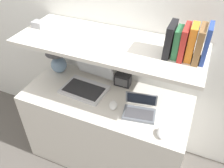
# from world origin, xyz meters

# --- Properties ---
(wall_back) EXTENTS (6.00, 0.05, 2.40)m
(wall_back) POSITION_xyz_m (0.00, 0.67, 1.20)
(wall_back) COLOR white
(wall_back) RESTS_ON ground_plane
(desk) EXTENTS (1.39, 0.61, 0.77)m
(desk) POSITION_xyz_m (0.00, 0.30, 0.38)
(desk) COLOR silver
(desk) RESTS_ON ground_plane
(back_riser) EXTENTS (1.39, 0.04, 1.22)m
(back_riser) POSITION_xyz_m (0.00, 0.63, 0.61)
(back_riser) COLOR white
(back_riser) RESTS_ON ground_plane
(shelf) EXTENTS (1.39, 0.54, 0.03)m
(shelf) POSITION_xyz_m (0.00, 0.37, 1.23)
(shelf) COLOR silver
(shelf) RESTS_ON back_riser
(table_lamp) EXTENTS (0.21, 0.21, 0.33)m
(table_lamp) POSITION_xyz_m (-0.55, 0.47, 0.96)
(table_lamp) COLOR #7593B2
(table_lamp) RESTS_ON desk
(laptop_large) EXTENTS (0.39, 0.37, 0.26)m
(laptop_large) POSITION_xyz_m (-0.20, 0.37, 0.82)
(laptop_large) COLOR silver
(laptop_large) RESTS_ON desk
(laptop_small) EXTENTS (0.27, 0.23, 0.15)m
(laptop_small) POSITION_xyz_m (0.31, 0.24, 0.80)
(laptop_small) COLOR slate
(laptop_small) RESTS_ON desk
(computer_mouse) EXTENTS (0.09, 0.12, 0.03)m
(computer_mouse) POSITION_xyz_m (0.10, 0.23, 0.79)
(computer_mouse) COLOR white
(computer_mouse) RESTS_ON desk
(second_mouse) EXTENTS (0.09, 0.11, 0.03)m
(second_mouse) POSITION_xyz_m (0.51, 0.09, 0.79)
(second_mouse) COLOR white
(second_mouse) RESTS_ON desk
(router_box) EXTENTS (0.14, 0.08, 0.10)m
(router_box) POSITION_xyz_m (0.07, 0.51, 0.82)
(router_box) COLOR black
(router_box) RESTS_ON desk
(book_blue) EXTENTS (0.03, 0.15, 0.24)m
(book_blue) POSITION_xyz_m (0.65, 0.37, 1.37)
(book_blue) COLOR #284293
(book_blue) RESTS_ON shelf
(book_brown) EXTENTS (0.04, 0.18, 0.23)m
(book_brown) POSITION_xyz_m (0.61, 0.37, 1.36)
(book_brown) COLOR brown
(book_brown) RESTS_ON shelf
(book_orange) EXTENTS (0.04, 0.13, 0.23)m
(book_orange) POSITION_xyz_m (0.56, 0.37, 1.36)
(book_orange) COLOR orange
(book_orange) RESTS_ON shelf
(book_red) EXTENTS (0.03, 0.18, 0.21)m
(book_red) POSITION_xyz_m (0.52, 0.37, 1.35)
(book_red) COLOR #A82823
(book_red) RESTS_ON shelf
(book_green) EXTENTS (0.04, 0.13, 0.19)m
(book_green) POSITION_xyz_m (0.48, 0.37, 1.34)
(book_green) COLOR #2D7042
(book_green) RESTS_ON shelf
(book_black) EXTENTS (0.05, 0.17, 0.22)m
(book_black) POSITION_xyz_m (0.43, 0.37, 1.35)
(book_black) COLOR black
(book_black) RESTS_ON shelf
(shelf_gadget) EXTENTS (0.09, 0.07, 0.05)m
(shelf_gadget) POSITION_xyz_m (-0.61, 0.37, 1.27)
(shelf_gadget) COLOR #99999E
(shelf_gadget) RESTS_ON shelf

